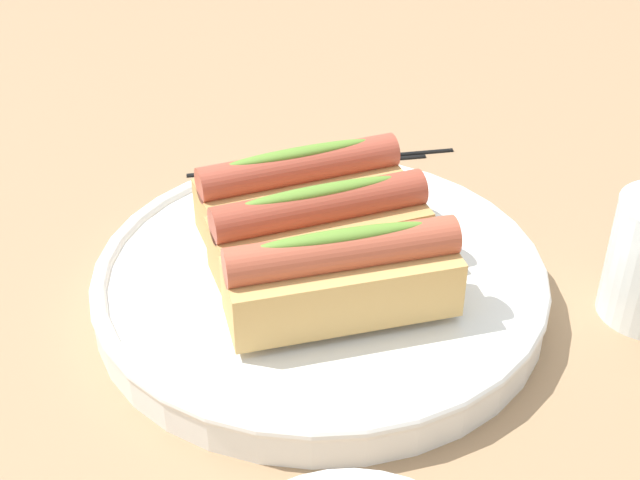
{
  "coord_description": "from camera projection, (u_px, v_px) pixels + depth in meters",
  "views": [
    {
      "loc": [
        -0.03,
        0.49,
        0.39
      ],
      "look_at": [
        -0.02,
        -0.01,
        0.05
      ],
      "focal_mm": 49.14,
      "sensor_mm": 36.0,
      "label": 1
    }
  ],
  "objects": [
    {
      "name": "chopstick_near",
      "position": [
        304.0,
        164.0,
        0.8
      ],
      "size": [
        0.22,
        0.05,
        0.01
      ],
      "primitive_type": "cylinder",
      "rotation": [
        0.0,
        1.57,
        0.19
      ],
      "color": "black",
      "rests_on": "ground_plane"
    },
    {
      "name": "hotdog_front",
      "position": [
        301.0,
        191.0,
        0.65
      ],
      "size": [
        0.16,
        0.1,
        0.06
      ],
      "color": "tan",
      "rests_on": "serving_bowl"
    },
    {
      "name": "hotdog_side",
      "position": [
        342.0,
        277.0,
        0.56
      ],
      "size": [
        0.16,
        0.09,
        0.06
      ],
      "color": "tan",
      "rests_on": "serving_bowl"
    },
    {
      "name": "hotdog_back",
      "position": [
        320.0,
        231.0,
        0.6
      ],
      "size": [
        0.16,
        0.1,
        0.06
      ],
      "color": "tan",
      "rests_on": "serving_bowl"
    },
    {
      "name": "serving_bowl",
      "position": [
        320.0,
        280.0,
        0.63
      ],
      "size": [
        0.32,
        0.32,
        0.03
      ],
      "color": "white",
      "rests_on": "ground_plane"
    },
    {
      "name": "ground_plane",
      "position": [
        297.0,
        305.0,
        0.63
      ],
      "size": [
        2.4,
        2.4,
        0.0
      ],
      "primitive_type": "plane",
      "color": "#9E7A56"
    },
    {
      "name": "chopstick_far",
      "position": [
        337.0,
        158.0,
        0.8
      ],
      "size": [
        0.22,
        0.05,
        0.01
      ],
      "primitive_type": "cylinder",
      "rotation": [
        0.0,
        1.57,
        0.2
      ],
      "color": "black",
      "rests_on": "ground_plane"
    }
  ]
}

